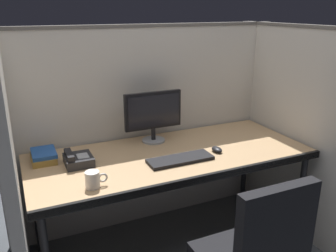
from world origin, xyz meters
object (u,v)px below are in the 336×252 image
(desk, at_px, (172,160))
(monitor_center, at_px, (153,113))
(keyboard_main, at_px, (181,159))
(coffee_mug, at_px, (93,180))
(computer_mouse, at_px, (217,149))
(book_stack, at_px, (44,156))
(desk_phone, at_px, (78,160))

(desk, xyz_separation_m, monitor_center, (-0.02, 0.27, 0.27))
(keyboard_main, bearing_deg, coffee_mug, -168.48)
(desk, xyz_separation_m, coffee_mug, (-0.60, -0.25, 0.10))
(computer_mouse, bearing_deg, book_stack, 162.97)
(computer_mouse, bearing_deg, desk_phone, 168.43)
(monitor_center, height_order, desk_phone, monitor_center)
(computer_mouse, relative_size, desk_phone, 0.51)
(monitor_center, distance_m, computer_mouse, 0.53)
(monitor_center, xyz_separation_m, coffee_mug, (-0.57, -0.52, -0.17))
(desk_phone, bearing_deg, coffee_mug, -86.75)
(keyboard_main, xyz_separation_m, coffee_mug, (-0.60, -0.12, 0.04))
(keyboard_main, distance_m, book_stack, 0.89)
(desk, relative_size, monitor_center, 4.42)
(monitor_center, relative_size, keyboard_main, 1.00)
(computer_mouse, distance_m, book_stack, 1.15)
(keyboard_main, relative_size, book_stack, 1.93)
(computer_mouse, relative_size, coffee_mug, 0.76)
(desk, relative_size, keyboard_main, 4.42)
(monitor_center, bearing_deg, book_stack, -177.65)
(keyboard_main, xyz_separation_m, desk_phone, (-0.62, 0.22, 0.02))
(keyboard_main, bearing_deg, computer_mouse, 6.30)
(computer_mouse, bearing_deg, desk, 161.77)
(coffee_mug, bearing_deg, desk, 22.95)
(desk_phone, relative_size, book_stack, 0.85)
(desk, relative_size, computer_mouse, 19.79)
(computer_mouse, xyz_separation_m, desk_phone, (-0.91, 0.19, 0.02))
(desk, xyz_separation_m, book_stack, (-0.80, 0.24, 0.08))
(desk, distance_m, keyboard_main, 0.14)
(monitor_center, relative_size, computer_mouse, 4.48)
(desk_phone, height_order, book_stack, desk_phone)
(coffee_mug, bearing_deg, computer_mouse, 9.81)
(desk, bearing_deg, computer_mouse, -18.23)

